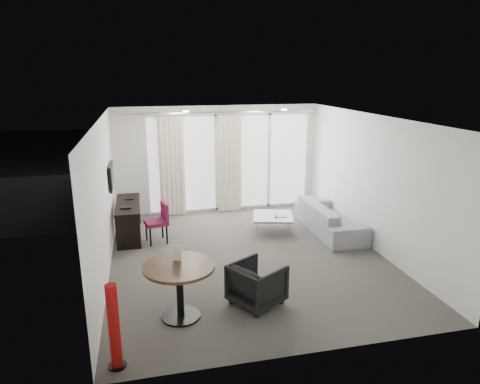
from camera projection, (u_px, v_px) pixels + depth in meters
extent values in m
cube|color=#46433D|center=(247.00, 256.00, 8.09)|extent=(5.00, 6.00, 0.00)
cube|color=white|center=(248.00, 118.00, 7.40)|extent=(5.00, 6.00, 0.00)
cube|color=silver|center=(104.00, 199.00, 7.20)|extent=(0.00, 6.00, 2.60)
cube|color=silver|center=(372.00, 182.00, 8.29)|extent=(0.00, 6.00, 2.60)
cube|color=silver|center=(310.00, 257.00, 4.93)|extent=(5.00, 0.00, 2.60)
cylinder|color=#FFE0B2|center=(186.00, 111.00, 8.70)|extent=(0.12, 0.12, 0.02)
cylinder|color=#FFE0B2|center=(284.00, 110.00, 9.16)|extent=(0.12, 0.12, 0.02)
cylinder|color=maroon|center=(114.00, 327.00, 4.91)|extent=(0.24, 0.24, 1.07)
imported|color=black|center=(257.00, 284.00, 6.36)|extent=(0.96, 0.95, 0.64)
imported|color=gray|center=(330.00, 218.00, 9.26)|extent=(0.84, 2.15, 0.63)
cube|color=#4D4D50|center=(220.00, 195.00, 12.40)|extent=(5.60, 3.00, 0.12)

